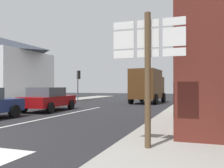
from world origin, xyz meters
TOP-DOWN VIEW (x-y plane):
  - ground_plane at (0.00, 10.00)m, footprint 80.00×80.00m
  - sidewalk_right at (6.30, 8.00)m, footprint 2.66×44.00m
  - lane_centre_stripe at (0.00, 6.00)m, footprint 0.16×12.00m
  - clapboard_house_left at (-12.65, 15.53)m, footprint 8.61×9.07m
  - sedan_far at (-1.96, 8.43)m, footprint 2.17×4.30m
  - delivery_truck at (2.41, 17.71)m, footprint 2.72×5.12m
  - route_sign_post at (5.81, 0.82)m, footprint 1.66×0.14m
  - traffic_light_far_right at (5.27, 17.90)m, footprint 0.30×0.49m
  - traffic_light_far_left at (-5.27, 18.90)m, footprint 0.30×0.49m

SIDE VIEW (x-z plane):
  - ground_plane at x=0.00m, z-range 0.00..0.00m
  - lane_centre_stripe at x=0.00m, z-range 0.00..0.01m
  - sidewalk_right at x=6.30m, z-range 0.00..0.14m
  - sedan_far at x=-1.96m, z-range 0.03..1.50m
  - delivery_truck at x=2.41m, z-range 0.13..3.18m
  - route_sign_post at x=5.81m, z-range 0.40..3.60m
  - traffic_light_far_left at x=-5.27m, z-range 0.78..4.01m
  - traffic_light_far_right at x=5.27m, z-range 0.85..4.39m
  - clapboard_house_left at x=-12.65m, z-range 0.03..6.68m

